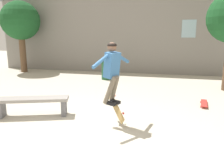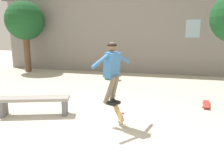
{
  "view_description": "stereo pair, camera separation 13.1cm",
  "coord_description": "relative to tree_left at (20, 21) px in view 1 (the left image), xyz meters",
  "views": [
    {
      "loc": [
        1.62,
        -4.11,
        2.2
      ],
      "look_at": [
        0.51,
        0.76,
        1.19
      ],
      "focal_mm": 35.0,
      "sensor_mm": 36.0,
      "label": 1
    },
    {
      "loc": [
        1.75,
        -4.08,
        2.2
      ],
      "look_at": [
        0.51,
        0.76,
        1.19
      ],
      "focal_mm": 35.0,
      "sensor_mm": 36.0,
      "label": 2
    }
  ],
  "objects": [
    {
      "name": "skateboard_flipping",
      "position": [
        6.7,
        -6.06,
        -2.41
      ],
      "size": [
        0.55,
        0.64,
        0.66
      ],
      "rotation": [
        0.0,
        0.0,
        -0.88
      ],
      "color": "#AD894C"
    },
    {
      "name": "park_bench",
      "position": [
        4.43,
        -6.06,
        -2.46
      ],
      "size": [
        1.91,
        0.97,
        0.51
      ],
      "rotation": [
        0.0,
        0.0,
        0.32
      ],
      "color": "gray",
      "rests_on": "ground_plane"
    },
    {
      "name": "ground_plane",
      "position": [
        6.11,
        -6.9,
        -2.84
      ],
      "size": [
        40.0,
        40.0,
        0.0
      ],
      "primitive_type": "plane",
      "color": "beige"
    },
    {
      "name": "skateboard_resting",
      "position": [
        9.08,
        -4.08,
        -2.77
      ],
      "size": [
        0.3,
        0.79,
        0.08
      ],
      "rotation": [
        0.0,
        0.0,
        4.55
      ],
      "color": "red",
      "rests_on": "ground_plane"
    },
    {
      "name": "skater",
      "position": [
        6.62,
        -6.14,
        -1.43
      ],
      "size": [
        0.65,
        1.2,
        1.46
      ],
      "rotation": [
        0.0,
        0.0,
        -0.46
      ],
      "color": "teal"
    },
    {
      "name": "tree_left",
      "position": [
        0.0,
        0.0,
        0.0
      ],
      "size": [
        2.13,
        2.13,
        3.95
      ],
      "color": "brown",
      "rests_on": "ground_plane"
    },
    {
      "name": "trash_bin",
      "position": [
        5.16,
        -0.98,
        -2.35
      ],
      "size": [
        0.5,
        0.5,
        0.93
      ],
      "color": "#235633",
      "rests_on": "ground_plane"
    },
    {
      "name": "building_backdrop",
      "position": [
        6.09,
        1.21,
        -0.55
      ],
      "size": [
        16.73,
        0.52,
        5.67
      ],
      "color": "gray",
      "rests_on": "ground_plane"
    }
  ]
}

